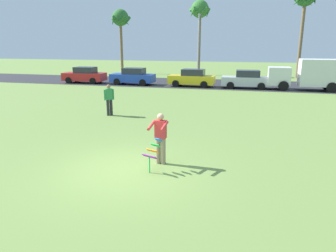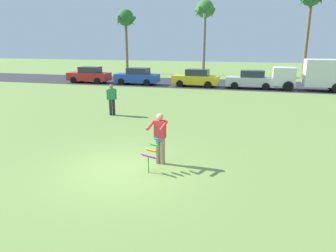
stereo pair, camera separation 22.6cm
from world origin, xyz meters
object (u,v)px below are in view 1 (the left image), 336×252
(parked_truck_white_box, at_px, (315,74))
(palm_tree_right_near, at_px, (200,12))
(palm_tree_left_near, at_px, (120,20))
(palm_tree_centre_far, at_px, (305,1))
(parked_car_red, at_px, (85,75))
(parked_car_blue, at_px, (133,77))
(parked_car_yellow, at_px, (192,78))
(kite_held, at_px, (153,151))
(person_kite_flyer, at_px, (160,137))
(parked_car_silver, at_px, (246,80))
(person_walker_far, at_px, (109,99))
(streetlight_pole, at_px, (199,42))

(parked_truck_white_box, bearing_deg, palm_tree_right_near, 136.73)
(palm_tree_left_near, xyz_separation_m, palm_tree_centre_far, (21.77, -1.04, 1.57))
(parked_car_red, relative_size, parked_car_blue, 1.00)
(parked_car_yellow, bearing_deg, parked_car_blue, 179.99)
(parked_truck_white_box, bearing_deg, parked_car_red, 180.00)
(palm_tree_right_near, height_order, palm_tree_centre_far, palm_tree_centre_far)
(kite_held, xyz_separation_m, parked_car_yellow, (-2.20, 19.85, 0.11))
(parked_car_yellow, xyz_separation_m, palm_tree_centre_far, (10.49, 9.79, 7.51))
(person_kite_flyer, distance_m, parked_car_red, 23.29)
(kite_held, height_order, parked_car_blue, parked_car_blue)
(kite_held, xyz_separation_m, parked_car_silver, (2.68, 19.85, 0.11))
(parked_car_red, xyz_separation_m, person_walker_far, (8.52, -12.88, 0.16))
(person_kite_flyer, bearing_deg, streetlight_pole, 96.02)
(parked_car_silver, xyz_separation_m, palm_tree_centre_far, (5.61, 9.79, 7.51))
(parked_car_red, xyz_separation_m, parked_truck_white_box, (21.41, -0.00, 0.64))
(parked_car_blue, bearing_deg, palm_tree_right_near, 66.42)
(parked_car_yellow, height_order, streetlight_pole, streetlight_pole)
(parked_car_blue, relative_size, parked_truck_white_box, 0.63)
(parked_truck_white_box, distance_m, palm_tree_centre_far, 11.96)
(parked_car_blue, xyz_separation_m, person_walker_far, (3.36, -12.88, 0.16))
(person_kite_flyer, distance_m, person_walker_far, 7.86)
(parked_car_yellow, height_order, person_walker_far, person_walker_far)
(palm_tree_right_near, bearing_deg, parked_car_yellow, -84.54)
(palm_tree_centre_far, xyz_separation_m, person_walker_far, (-12.90, -22.67, -7.35))
(palm_tree_right_near, relative_size, streetlight_pole, 1.27)
(person_kite_flyer, height_order, kite_held, person_kite_flyer)
(palm_tree_left_near, bearing_deg, parked_car_blue, -63.03)
(parked_car_silver, bearing_deg, parked_car_yellow, -179.98)
(palm_tree_left_near, bearing_deg, parked_car_silver, -33.83)
(parked_car_silver, height_order, streetlight_pole, streetlight_pole)
(parked_car_red, height_order, parked_truck_white_box, parked_truck_white_box)
(palm_tree_right_near, distance_m, person_walker_far, 24.64)
(palm_tree_centre_far, bearing_deg, kite_held, -105.63)
(kite_held, bearing_deg, parked_car_yellow, 96.31)
(person_walker_far, bearing_deg, palm_tree_left_near, 110.51)
(parked_car_yellow, height_order, palm_tree_centre_far, palm_tree_centre_far)
(streetlight_pole, bearing_deg, palm_tree_left_near, 160.35)
(person_kite_flyer, distance_m, palm_tree_left_near, 33.44)
(streetlight_pole, xyz_separation_m, person_walker_far, (-1.92, -19.86, -3.06))
(person_kite_flyer, relative_size, palm_tree_centre_far, 0.18)
(parked_car_silver, bearing_deg, streetlight_pole, 127.58)
(person_kite_flyer, bearing_deg, parked_car_yellow, 96.75)
(person_kite_flyer, distance_m, parked_car_blue, 20.80)
(parked_car_silver, bearing_deg, palm_tree_right_near, 118.62)
(parked_car_red, height_order, person_walker_far, person_walker_far)
(parked_car_red, xyz_separation_m, palm_tree_right_near, (9.90, 10.84, 6.68))
(kite_held, bearing_deg, parked_car_blue, 111.87)
(kite_held, xyz_separation_m, parked_car_red, (-13.13, 19.85, 0.11))
(palm_tree_left_near, distance_m, palm_tree_centre_far, 21.85)
(parked_car_blue, relative_size, palm_tree_centre_far, 0.43)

